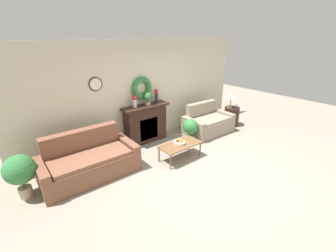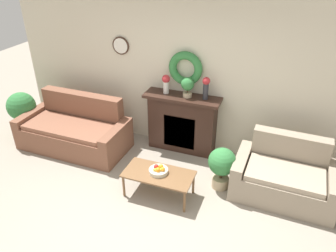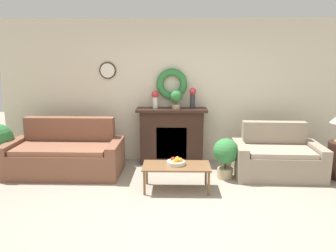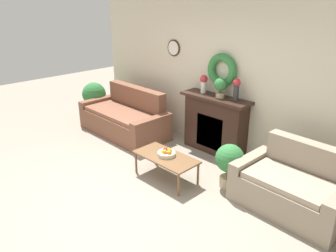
{
  "view_description": "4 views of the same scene",
  "coord_description": "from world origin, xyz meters",
  "px_view_note": "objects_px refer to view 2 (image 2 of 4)",
  "views": [
    {
      "loc": [
        -3.26,
        -2.62,
        2.79
      ],
      "look_at": [
        -0.06,
        1.33,
        0.72
      ],
      "focal_mm": 24.0,
      "sensor_mm": 36.0,
      "label": 1
    },
    {
      "loc": [
        1.43,
        -2.61,
        3.34
      ],
      "look_at": [
        -0.09,
        1.42,
        0.9
      ],
      "focal_mm": 35.0,
      "sensor_mm": 36.0,
      "label": 2
    },
    {
      "loc": [
        -0.08,
        -3.84,
        2.01
      ],
      "look_at": [
        -0.18,
        1.31,
        0.91
      ],
      "focal_mm": 35.0,
      "sensor_mm": 36.0,
      "label": 3
    },
    {
      "loc": [
        3.18,
        -2.26,
        2.67
      ],
      "look_at": [
        -0.24,
        1.14,
        0.77
      ],
      "focal_mm": 35.0,
      "sensor_mm": 36.0,
      "label": 4
    }
  ],
  "objects_px": {
    "coffee_table": "(159,175)",
    "fruit_bowl": "(159,170)",
    "loveseat_right": "(284,177)",
    "vase_on_mantel_left": "(166,83)",
    "potted_plant_floor_by_loveseat": "(222,164)",
    "potted_plant_floor_by_couch": "(22,108)",
    "vase_on_mantel_right": "(206,86)",
    "potted_plant_on_mantel": "(188,85)",
    "fireplace": "(182,123)",
    "couch_left": "(75,131)"
  },
  "relations": [
    {
      "from": "couch_left",
      "to": "vase_on_mantel_right",
      "type": "xyz_separation_m",
      "value": [
        2.24,
        0.62,
        0.96
      ]
    },
    {
      "from": "fireplace",
      "to": "vase_on_mantel_left",
      "type": "bearing_deg",
      "value": 178.96
    },
    {
      "from": "fruit_bowl",
      "to": "fireplace",
      "type": "bearing_deg",
      "value": 93.55
    },
    {
      "from": "couch_left",
      "to": "fireplace",
      "type": "bearing_deg",
      "value": 19.14
    },
    {
      "from": "potted_plant_floor_by_couch",
      "to": "vase_on_mantel_left",
      "type": "bearing_deg",
      "value": 11.84
    },
    {
      "from": "coffee_table",
      "to": "potted_plant_on_mantel",
      "type": "relative_size",
      "value": 3.0
    },
    {
      "from": "vase_on_mantel_left",
      "to": "potted_plant_floor_by_couch",
      "type": "relative_size",
      "value": 0.38
    },
    {
      "from": "potted_plant_on_mantel",
      "to": "potted_plant_floor_by_couch",
      "type": "xyz_separation_m",
      "value": [
        -3.13,
        -0.55,
        -0.7
      ]
    },
    {
      "from": "loveseat_right",
      "to": "fruit_bowl",
      "type": "distance_m",
      "value": 1.85
    },
    {
      "from": "vase_on_mantel_right",
      "to": "fruit_bowl",
      "type": "bearing_deg",
      "value": -103.17
    },
    {
      "from": "couch_left",
      "to": "vase_on_mantel_left",
      "type": "height_order",
      "value": "vase_on_mantel_left"
    },
    {
      "from": "loveseat_right",
      "to": "potted_plant_floor_by_loveseat",
      "type": "xyz_separation_m",
      "value": [
        -0.9,
        -0.17,
        0.12
      ]
    },
    {
      "from": "vase_on_mantel_left",
      "to": "vase_on_mantel_right",
      "type": "bearing_deg",
      "value": -0.0
    },
    {
      "from": "coffee_table",
      "to": "vase_on_mantel_right",
      "type": "xyz_separation_m",
      "value": [
        0.3,
        1.33,
        0.93
      ]
    },
    {
      "from": "potted_plant_floor_by_loveseat",
      "to": "potted_plant_floor_by_couch",
      "type": "bearing_deg",
      "value": 176.29
    },
    {
      "from": "fireplace",
      "to": "couch_left",
      "type": "height_order",
      "value": "fireplace"
    },
    {
      "from": "potted_plant_floor_by_couch",
      "to": "potted_plant_floor_by_loveseat",
      "type": "height_order",
      "value": "potted_plant_floor_by_couch"
    },
    {
      "from": "potted_plant_on_mantel",
      "to": "coffee_table",
      "type": "bearing_deg",
      "value": -89.9
    },
    {
      "from": "coffee_table",
      "to": "fruit_bowl",
      "type": "bearing_deg",
      "value": 106.03
    },
    {
      "from": "vase_on_mantel_right",
      "to": "potted_plant_floor_by_loveseat",
      "type": "distance_m",
      "value": 1.3
    },
    {
      "from": "loveseat_right",
      "to": "vase_on_mantel_left",
      "type": "relative_size",
      "value": 4.51
    },
    {
      "from": "loveseat_right",
      "to": "coffee_table",
      "type": "bearing_deg",
      "value": -156.75
    },
    {
      "from": "couch_left",
      "to": "potted_plant_floor_by_loveseat",
      "type": "xyz_separation_m",
      "value": [
        2.76,
        -0.21,
        0.1
      ]
    },
    {
      "from": "fireplace",
      "to": "vase_on_mantel_left",
      "type": "distance_m",
      "value": 0.78
    },
    {
      "from": "fireplace",
      "to": "loveseat_right",
      "type": "relative_size",
      "value": 0.89
    },
    {
      "from": "loveseat_right",
      "to": "potted_plant_floor_by_loveseat",
      "type": "relative_size",
      "value": 2.15
    },
    {
      "from": "coffee_table",
      "to": "vase_on_mantel_left",
      "type": "height_order",
      "value": "vase_on_mantel_left"
    },
    {
      "from": "coffee_table",
      "to": "loveseat_right",
      "type": "bearing_deg",
      "value": 21.26
    },
    {
      "from": "fireplace",
      "to": "potted_plant_on_mantel",
      "type": "bearing_deg",
      "value": -9.77
    },
    {
      "from": "fruit_bowl",
      "to": "potted_plant_floor_by_couch",
      "type": "xyz_separation_m",
      "value": [
        -3.13,
        0.74,
        0.12
      ]
    },
    {
      "from": "couch_left",
      "to": "coffee_table",
      "type": "bearing_deg",
      "value": -19.42
    },
    {
      "from": "fireplace",
      "to": "potted_plant_floor_by_loveseat",
      "type": "height_order",
      "value": "fireplace"
    },
    {
      "from": "fireplace",
      "to": "fruit_bowl",
      "type": "height_order",
      "value": "fireplace"
    },
    {
      "from": "fireplace",
      "to": "vase_on_mantel_right",
      "type": "bearing_deg",
      "value": 0.82
    },
    {
      "from": "couch_left",
      "to": "coffee_table",
      "type": "height_order",
      "value": "couch_left"
    },
    {
      "from": "loveseat_right",
      "to": "fruit_bowl",
      "type": "relative_size",
      "value": 5.28
    },
    {
      "from": "fireplace",
      "to": "potted_plant_floor_by_loveseat",
      "type": "xyz_separation_m",
      "value": [
        0.91,
        -0.83,
        -0.11
      ]
    },
    {
      "from": "coffee_table",
      "to": "potted_plant_on_mantel",
      "type": "bearing_deg",
      "value": 90.1
    },
    {
      "from": "fruit_bowl",
      "to": "potted_plant_on_mantel",
      "type": "bearing_deg",
      "value": 89.88
    },
    {
      "from": "potted_plant_on_mantel",
      "to": "potted_plant_floor_by_loveseat",
      "type": "bearing_deg",
      "value": -44.55
    },
    {
      "from": "couch_left",
      "to": "vase_on_mantel_left",
      "type": "distance_m",
      "value": 1.91
    },
    {
      "from": "potted_plant_floor_by_loveseat",
      "to": "loveseat_right",
      "type": "bearing_deg",
      "value": 10.63
    },
    {
      "from": "coffee_table",
      "to": "potted_plant_floor_by_couch",
      "type": "distance_m",
      "value": 3.23
    },
    {
      "from": "vase_on_mantel_right",
      "to": "potted_plant_on_mantel",
      "type": "bearing_deg",
      "value": -176.25
    },
    {
      "from": "vase_on_mantel_left",
      "to": "potted_plant_floor_by_loveseat",
      "type": "xyz_separation_m",
      "value": [
        1.21,
        -0.83,
        -0.83
      ]
    },
    {
      "from": "coffee_table",
      "to": "vase_on_mantel_right",
      "type": "bearing_deg",
      "value": 77.2
    },
    {
      "from": "potted_plant_on_mantel",
      "to": "vase_on_mantel_right",
      "type": "bearing_deg",
      "value": 3.75
    },
    {
      "from": "couch_left",
      "to": "coffee_table",
      "type": "distance_m",
      "value": 2.06
    },
    {
      "from": "potted_plant_floor_by_loveseat",
      "to": "potted_plant_on_mantel",
      "type": "bearing_deg",
      "value": 135.45
    },
    {
      "from": "couch_left",
      "to": "fruit_bowl",
      "type": "xyz_separation_m",
      "value": [
        1.93,
        -0.7,
        0.12
      ]
    }
  ]
}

